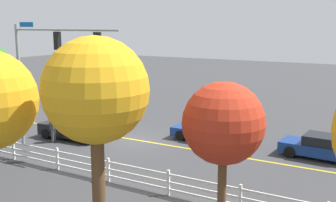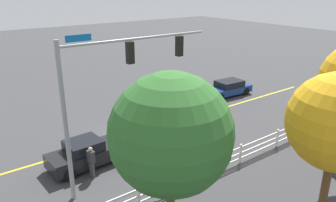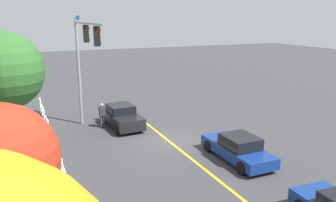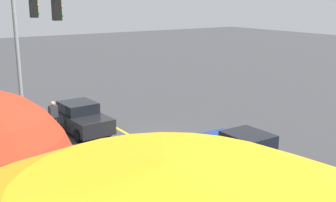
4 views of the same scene
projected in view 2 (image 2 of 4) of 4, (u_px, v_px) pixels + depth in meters
ground_plane at (132, 135)px, 21.41m from camera, size 120.00×120.00×0.00m
lane_center_stripe at (180, 121)px, 23.64m from camera, size 28.00×0.16×0.01m
signal_assembly at (111, 81)px, 14.68m from camera, size 7.63×0.38×7.39m
car_0 at (87, 153)px, 17.71m from camera, size 4.32×2.06×1.50m
car_1 at (228, 88)px, 28.92m from camera, size 4.49×2.09×1.32m
car_2 at (164, 104)px, 25.13m from camera, size 4.58×1.84×1.37m
pedestrian at (91, 161)px, 16.51m from camera, size 0.31×0.43×1.69m
white_rail_fence at (240, 153)px, 17.91m from camera, size 26.10×0.10×1.15m
tree_3 at (171, 134)px, 11.51m from camera, size 4.46×4.46×6.58m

